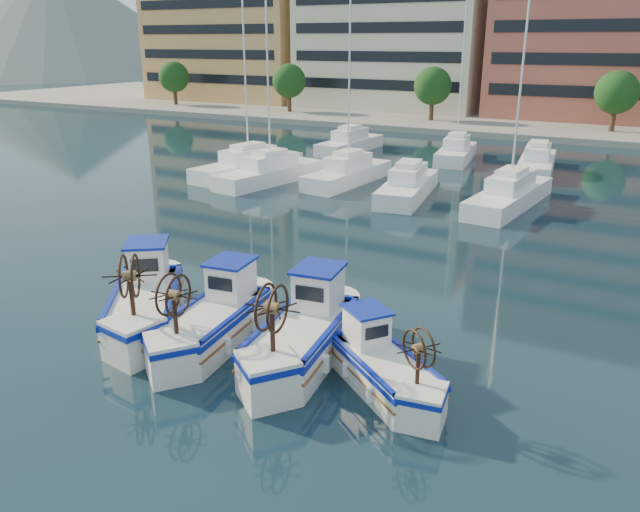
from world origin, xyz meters
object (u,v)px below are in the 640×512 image
at_px(fishing_boat_a, 145,299).
at_px(fishing_boat_d, 382,364).
at_px(fishing_boat_c, 304,331).
at_px(fishing_boat_b, 215,317).

xyz_separation_m(fishing_boat_a, fishing_boat_d, (8.35, 0.07, -0.19)).
bearing_deg(fishing_boat_d, fishing_boat_c, 118.15).
distance_m(fishing_boat_a, fishing_boat_d, 8.35).
xyz_separation_m(fishing_boat_b, fishing_boat_c, (2.92, 0.42, 0.05)).
bearing_deg(fishing_boat_c, fishing_boat_d, -16.71).
bearing_deg(fishing_boat_b, fishing_boat_c, 0.86).
relative_size(fishing_boat_b, fishing_boat_c, 0.94).
relative_size(fishing_boat_a, fishing_boat_b, 1.05).
xyz_separation_m(fishing_boat_b, fishing_boat_d, (5.56, 0.02, -0.14)).
distance_m(fishing_boat_c, fishing_boat_d, 2.67).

